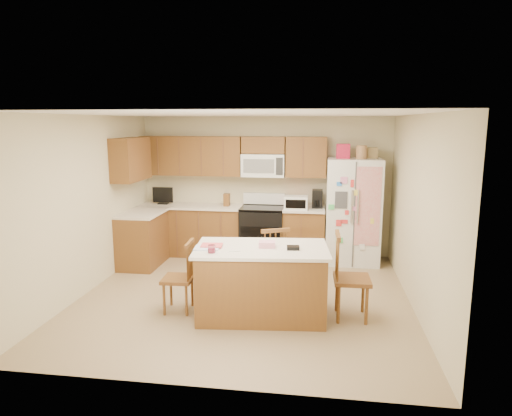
% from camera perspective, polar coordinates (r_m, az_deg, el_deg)
% --- Properties ---
extents(ground, '(4.50, 4.50, 0.00)m').
position_cam_1_polar(ground, '(6.50, -1.44, -10.98)').
color(ground, '#998064').
rests_on(ground, ground).
extents(room_shell, '(4.60, 4.60, 2.52)m').
position_cam_1_polar(room_shell, '(6.11, -1.50, 1.67)').
color(room_shell, beige).
rests_on(room_shell, ground).
extents(cabinetry, '(3.36, 1.56, 2.15)m').
position_cam_1_polar(cabinetry, '(8.13, -6.18, 0.10)').
color(cabinetry, brown).
rests_on(cabinetry, ground).
extents(stove, '(0.76, 0.65, 1.13)m').
position_cam_1_polar(stove, '(8.18, 0.82, -2.93)').
color(stove, black).
rests_on(stove, ground).
extents(refrigerator, '(0.90, 0.79, 2.04)m').
position_cam_1_polar(refrigerator, '(7.98, 12.02, -0.23)').
color(refrigerator, white).
rests_on(refrigerator, ground).
extents(island, '(1.71, 1.10, 0.98)m').
position_cam_1_polar(island, '(5.74, 0.67, -9.15)').
color(island, brown).
rests_on(island, ground).
extents(windsor_chair_left, '(0.40, 0.42, 0.92)m').
position_cam_1_polar(windsor_chair_left, '(5.97, -9.50, -8.65)').
color(windsor_chair_left, brown).
rests_on(windsor_chair_left, ground).
extents(windsor_chair_back, '(0.55, 0.54, 0.99)m').
position_cam_1_polar(windsor_chair_back, '(6.42, 2.03, -6.84)').
color(windsor_chair_back, brown).
rests_on(windsor_chair_back, ground).
extents(windsor_chair_right, '(0.45, 0.47, 1.07)m').
position_cam_1_polar(windsor_chair_right, '(5.78, 11.62, -8.63)').
color(windsor_chair_right, brown).
rests_on(windsor_chair_right, ground).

